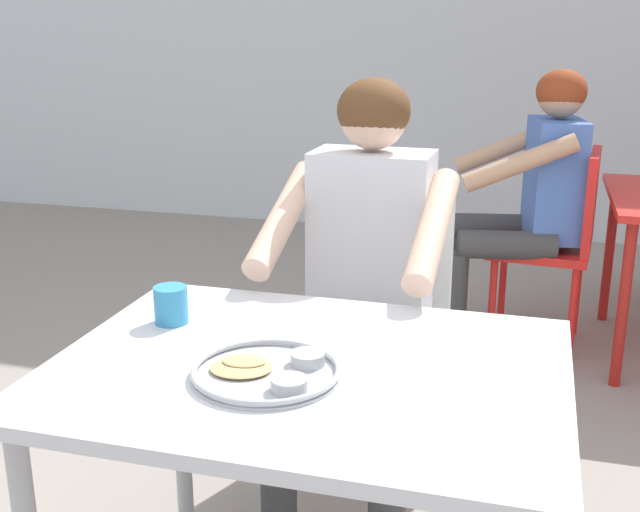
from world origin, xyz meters
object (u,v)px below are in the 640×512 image
object	(u,v)px
drinking_cup	(171,304)
patron_background	(531,185)
chair_red_left	(560,235)
diner_foreground	(364,261)
thali_tray	(268,371)
chair_foreground	(379,311)
table_foreground	(308,400)

from	to	relation	value
drinking_cup	patron_background	distance (m)	2.02
patron_background	chair_red_left	bearing A→B (deg)	3.87
diner_foreground	thali_tray	bearing A→B (deg)	-91.62
drinking_cup	chair_red_left	size ratio (longest dim) A/B	0.10
chair_foreground	chair_red_left	size ratio (longest dim) A/B	1.00
chair_foreground	patron_background	world-z (taller)	patron_background
thali_tray	chair_foreground	xyz separation A→B (m)	(0.03, 0.98, -0.23)
chair_foreground	chair_red_left	xyz separation A→B (m)	(0.57, 1.12, -0.00)
thali_tray	chair_red_left	world-z (taller)	chair_red_left
drinking_cup	diner_foreground	size ratio (longest dim) A/B	0.07
chair_foreground	patron_background	size ratio (longest dim) A/B	0.72
diner_foreground	patron_background	distance (m)	1.40
chair_foreground	chair_red_left	distance (m)	1.25
drinking_cup	chair_foreground	world-z (taller)	chair_foreground
table_foreground	diner_foreground	bearing A→B (deg)	93.04
table_foreground	chair_foreground	xyz separation A→B (m)	(-0.03, 0.90, -0.14)
diner_foreground	chair_foreground	bearing A→B (deg)	88.81
thali_tray	patron_background	xyz separation A→B (m)	(0.46, 2.08, -0.02)
thali_tray	chair_foreground	world-z (taller)	chair_foreground
thali_tray	diner_foreground	size ratio (longest dim) A/B	0.24
chair_red_left	thali_tray	bearing A→B (deg)	-105.82
patron_background	diner_foreground	bearing A→B (deg)	-108.07
table_foreground	diner_foreground	xyz separation A→B (m)	(-0.04, 0.68, 0.09)
drinking_cup	table_foreground	bearing A→B (deg)	-19.91
chair_red_left	chair_foreground	bearing A→B (deg)	-116.90
table_foreground	thali_tray	size ratio (longest dim) A/B	3.51
table_foreground	patron_background	bearing A→B (deg)	78.78
chair_foreground	patron_background	xyz separation A→B (m)	(0.43, 1.11, 0.21)
thali_tray	patron_background	bearing A→B (deg)	77.68
diner_foreground	patron_background	xyz separation A→B (m)	(0.43, 1.33, -0.02)
drinking_cup	patron_background	bearing A→B (deg)	67.89
table_foreground	diner_foreground	distance (m)	0.68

